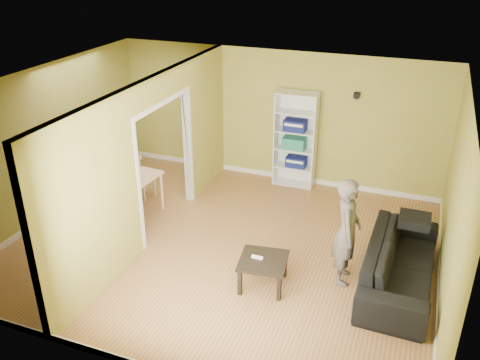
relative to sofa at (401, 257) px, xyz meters
name	(u,v)px	position (x,y,z in m)	size (l,w,h in m)	color
room_shell	(223,171)	(-2.70, 0.05, 0.86)	(6.50, 6.50, 6.50)	#A87F41
partition	(152,160)	(-3.90, 0.05, 0.86)	(0.22, 5.50, 2.60)	#A2A849
wall_speaker	(357,95)	(-1.20, 2.74, 1.46)	(0.10, 0.10, 0.10)	black
sofa	(401,257)	(0.00, 0.00, 0.00)	(1.00, 2.32, 0.89)	#29292B
person	(348,223)	(-0.76, -0.17, 0.49)	(0.53, 0.68, 1.87)	slate
bookshelf	(296,139)	(-2.25, 2.65, 0.50)	(0.79, 0.35, 1.88)	white
paper_box_navy_a	(296,162)	(-2.21, 2.60, 0.06)	(0.39, 0.25, 0.20)	navy
paper_box_teal	(294,143)	(-2.28, 2.60, 0.44)	(0.44, 0.28, 0.22)	#186B51
paper_box_navy_b	(295,125)	(-2.27, 2.60, 0.80)	(0.42, 0.27, 0.21)	navy
coffee_table	(263,264)	(-1.78, -0.73, -0.08)	(0.65, 0.65, 0.43)	black
game_controller	(257,257)	(-1.87, -0.73, 0.01)	(0.16, 0.04, 0.03)	white
dining_table	(124,177)	(-4.78, 0.48, 0.22)	(1.19, 0.79, 0.74)	#E5B88F
chair_left	(91,179)	(-5.52, 0.51, 0.04)	(0.44, 0.44, 0.96)	tan
chair_near	(109,202)	(-4.70, -0.12, 0.05)	(0.45, 0.45, 0.98)	#D0B389
chair_far	(143,174)	(-4.76, 1.08, 0.02)	(0.42, 0.42, 0.92)	tan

